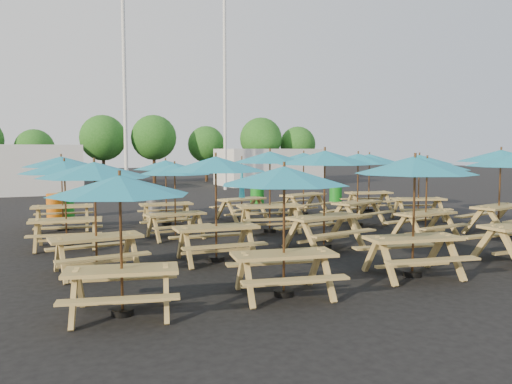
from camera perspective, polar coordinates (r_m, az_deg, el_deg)
name	(u,v)px	position (r m, az deg, el deg)	size (l,w,h in m)	color
ground	(276,231)	(15.30, 2.35, -4.53)	(120.00, 120.00, 0.00)	black
picnic_unit_0	(120,192)	(7.61, -15.29, 0.00)	(2.53, 2.53, 2.12)	tan
picnic_unit_1	(94,175)	(10.40, -17.98, 1.84)	(2.43, 2.43, 2.26)	tan
picnic_unit_2	(65,172)	(13.39, -21.04, 2.20)	(2.49, 2.49, 2.22)	tan
picnic_unit_3	(61,165)	(16.48, -21.36, 2.87)	(2.52, 2.52, 2.31)	tan
picnic_unit_4	(284,182)	(8.34, 3.24, 1.17)	(2.56, 2.56, 2.22)	tan
picnic_unit_5	(216,169)	(11.04, -4.62, 2.65)	(2.47, 2.47, 2.36)	tan
picnic_unit_6	(175,172)	(14.13, -9.28, 2.22)	(2.24, 2.24, 2.12)	tan
picnic_unit_7	(166,168)	(16.73, -10.29, 2.72)	(2.28, 2.28, 2.17)	tan
picnic_unit_8	(415,171)	(10.13, 17.70, 2.25)	(2.71, 2.71, 2.36)	tan
picnic_unit_9	(325,162)	(12.58, 7.86, 3.39)	(2.83, 2.83, 2.49)	tan
picnic_unit_10	(270,161)	(15.04, 1.60, 3.56)	(2.83, 2.83, 2.47)	tan
picnic_unit_11	(242,193)	(17.87, -1.63, -0.17)	(2.14, 1.98, 2.28)	tan
picnic_unit_13	(427,168)	(14.49, 18.97, 2.63)	(2.48, 2.48, 2.28)	tan
picnic_unit_14	(358,162)	(16.61, 11.59, 3.35)	(2.99, 2.99, 2.39)	tan
picnic_unit_15	(304,160)	(19.16, 5.47, 3.64)	(2.99, 2.99, 2.41)	tan
picnic_unit_17	(501,160)	(16.39, 26.19, 3.32)	(2.98, 2.98, 2.51)	tan
picnic_unit_18	(419,163)	(18.53, 18.17, 3.21)	(2.95, 2.95, 2.34)	tan
picnic_unit_19	(369,161)	(20.76, 12.83, 3.49)	(2.69, 2.69, 2.35)	tan
waste_bin_0	(55,206)	(19.31, -21.99, -1.54)	(0.58, 0.58, 0.93)	#D3620C
waste_bin_1	(66,205)	(19.69, -20.88, -1.40)	(0.58, 0.58, 0.93)	#177F1C
waste_bin_2	(154,202)	(19.71, -11.59, -1.17)	(0.58, 0.58, 0.93)	gray
waste_bin_3	(257,198)	(21.33, 0.14, -0.64)	(0.58, 0.58, 0.93)	#177F1C
waste_bin_4	(336,193)	(23.70, 9.10, -0.16)	(0.58, 0.58, 0.93)	#177F1C
mast_0	(125,84)	(28.10, -14.79, 11.81)	(0.20, 0.20, 12.00)	silver
mast_1	(225,94)	(31.76, -3.58, 11.12)	(0.20, 0.20, 12.00)	silver
event_tent_0	(6,170)	(31.49, -26.71, 2.29)	(8.00, 4.00, 2.80)	silver
event_tent_1	(268,167)	(36.14, 1.42, 2.89)	(7.00, 4.00, 2.60)	silver
tree_2	(35,148)	(37.11, -23.98, 4.58)	(2.59, 2.59, 3.93)	#382314
tree_3	(103,138)	(38.52, -17.09, 5.93)	(3.36, 3.36, 5.09)	#382314
tree_4	(154,138)	(38.73, -11.61, 6.11)	(3.41, 3.41, 5.17)	#382314
tree_5	(206,144)	(40.31, -5.71, 5.43)	(2.94, 2.94, 4.45)	#382314
tree_6	(261,139)	(40.17, 0.57, 6.11)	(3.38, 3.38, 5.13)	#382314
tree_7	(298,144)	(41.75, 4.79, 5.44)	(2.95, 2.95, 4.48)	#382314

